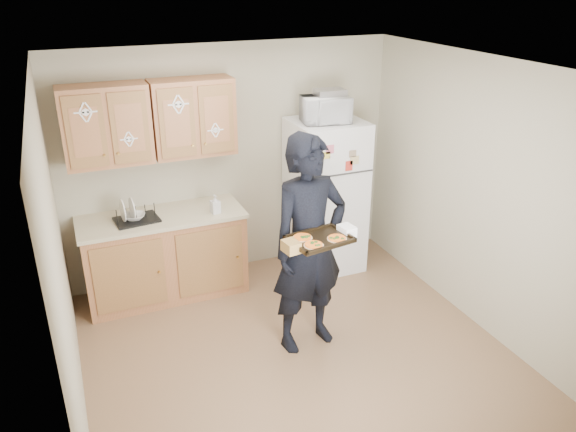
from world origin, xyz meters
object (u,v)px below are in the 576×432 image
(person, at_px, (309,245))
(baking_tray, at_px, (320,240))
(refrigerator, at_px, (325,196))
(microwave, at_px, (325,110))
(dish_rack, at_px, (136,213))

(person, bearing_deg, baking_tray, -107.83)
(refrigerator, height_order, baking_tray, refrigerator)
(microwave, relative_size, dish_rack, 1.18)
(refrigerator, distance_m, baking_tray, 1.81)
(baking_tray, distance_m, microwave, 1.83)
(baking_tray, xyz_separation_m, microwave, (0.78, 1.52, 0.65))
(baking_tray, bearing_deg, refrigerator, 53.31)
(person, distance_m, dish_rack, 1.81)
(refrigerator, distance_m, microwave, 0.99)
(person, bearing_deg, microwave, 50.27)
(refrigerator, relative_size, person, 0.86)
(refrigerator, relative_size, microwave, 3.51)
(refrigerator, xyz_separation_m, dish_rack, (-2.04, 0.02, 0.13))
(person, xyz_separation_m, dish_rack, (-1.26, 1.29, -0.00))
(person, height_order, baking_tray, person)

